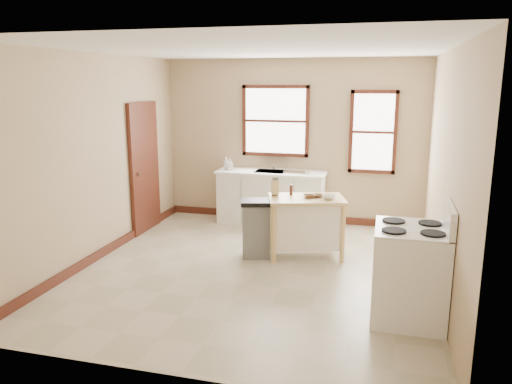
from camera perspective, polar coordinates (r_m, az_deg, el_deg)
floor at (r=6.63m, az=-0.06°, el=-8.89°), size 5.00×5.00×0.00m
ceiling at (r=6.18m, az=-0.07°, el=16.03°), size 5.00×5.00×0.00m
wall_back at (r=8.67m, az=4.18°, el=5.76°), size 4.50×0.04×2.80m
wall_left at (r=7.16m, az=-17.78°, el=3.73°), size 0.04×5.00×2.80m
wall_right at (r=6.09m, az=20.87°, el=2.02°), size 0.04×5.00×2.80m
window_main at (r=8.68m, az=2.23°, el=8.11°), size 1.17×0.06×1.22m
window_side at (r=8.49m, az=13.23°, el=6.67°), size 0.77×0.06×1.37m
door_left at (r=8.31m, az=-12.62°, el=2.74°), size 0.06×0.90×2.10m
baseboard_back at (r=8.90m, az=4.01°, el=-2.86°), size 4.50×0.04×0.12m
baseboard_left at (r=7.46m, az=-16.89°, el=-6.49°), size 0.04×5.00×0.12m
sink_counter at (r=8.61m, az=1.75°, el=-0.62°), size 1.86×0.62×0.92m
faucet at (r=8.67m, az=2.04°, el=3.31°), size 0.03×0.03×0.22m
soap_bottle_a at (r=8.65m, az=-3.44°, el=3.28°), size 0.09×0.09×0.22m
soap_bottle_b at (r=8.62m, az=-2.94°, el=3.14°), size 0.11×0.11×0.19m
dish_rack at (r=8.38m, az=4.62°, el=2.52°), size 0.45×0.39×0.10m
kitchen_island at (r=7.06m, az=5.73°, el=-3.98°), size 1.18×0.92×0.85m
knife_block at (r=7.03m, az=2.19°, el=0.41°), size 0.13×0.13×0.20m
pepper_grinder at (r=7.06m, az=4.03°, el=0.24°), size 0.05×0.05×0.15m
bowl_a at (r=6.95m, az=6.10°, el=-0.48°), size 0.22×0.22×0.04m
bowl_b at (r=7.00m, az=7.08°, el=-0.43°), size 0.21×0.21×0.04m
bowl_c at (r=6.89m, az=8.32°, el=-0.58°), size 0.22×0.22×0.06m
trash_bin at (r=7.00m, az=0.01°, el=-4.19°), size 0.50×0.45×0.82m
gas_stove at (r=5.39m, az=17.20°, el=-7.56°), size 0.79×0.80×1.25m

